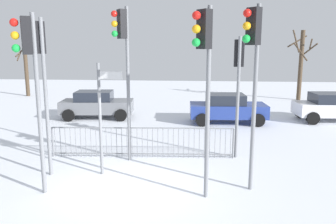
{
  "coord_description": "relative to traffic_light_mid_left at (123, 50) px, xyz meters",
  "views": [
    {
      "loc": [
        1.92,
        -8.66,
        3.79
      ],
      "look_at": [
        0.85,
        2.94,
        1.55
      ],
      "focal_mm": 36.2,
      "sensor_mm": 36.0,
      "label": 1
    }
  ],
  "objects": [
    {
      "name": "traffic_light_mid_left",
      "position": [
        0.0,
        0.0,
        0.0
      ],
      "size": [
        0.5,
        0.44,
        5.05
      ],
      "rotation": [
        0.0,
        0.0,
        2.17
      ],
      "color": "slate",
      "rests_on": "ground"
    },
    {
      "name": "ground_plane",
      "position": [
        0.51,
        -2.14,
        -3.69
      ],
      "size": [
        60.0,
        60.0,
        0.0
      ],
      "primitive_type": "plane",
      "color": "white"
    },
    {
      "name": "bare_tree_left",
      "position": [
        -11.0,
        14.57,
        -1.27
      ],
      "size": [
        1.67,
        1.49,
        4.68
      ],
      "color": "#473828",
      "rests_on": "ground"
    },
    {
      "name": "car_blue_mid",
      "position": [
        3.86,
        6.27,
        -2.92
      ],
      "size": [
        3.89,
        2.11,
        1.47
      ],
      "rotation": [
        0.0,
        0.0,
        0.06
      ],
      "color": "navy",
      "rests_on": "ground"
    },
    {
      "name": "traffic_light_foreground_left",
      "position": [
        -2.11,
        -1.39,
        -0.32
      ],
      "size": [
        0.52,
        0.42,
        4.61
      ],
      "rotation": [
        0.0,
        0.0,
        1.05
      ],
      "color": "slate",
      "rests_on": "ground"
    },
    {
      "name": "traffic_light_foreground_right",
      "position": [
        2.54,
        -2.68,
        -0.22
      ],
      "size": [
        0.47,
        0.46,
        4.74
      ],
      "rotation": [
        0.0,
        0.0,
        2.31
      ],
      "color": "slate",
      "rests_on": "ground"
    },
    {
      "name": "traffic_light_mid_right",
      "position": [
        3.75,
        -2.09,
        -0.15
      ],
      "size": [
        0.48,
        0.46,
        4.84
      ],
      "rotation": [
        0.0,
        0.0,
        2.29
      ],
      "color": "slate",
      "rests_on": "ground"
    },
    {
      "name": "traffic_light_rear_right",
      "position": [
        3.75,
        0.88,
        -0.65
      ],
      "size": [
        0.32,
        0.57,
        4.14
      ],
      "rotation": [
        0.0,
        0.0,
        6.26
      ],
      "color": "slate",
      "rests_on": "ground"
    },
    {
      "name": "pedestrian_guard_railing",
      "position": [
        0.5,
        0.41,
        -3.14
      ],
      "size": [
        6.34,
        0.46,
        1.07
      ],
      "rotation": [
        0.0,
        0.0,
        0.06
      ],
      "color": "slate",
      "rests_on": "ground"
    },
    {
      "name": "car_white_near",
      "position": [
        9.34,
        7.15,
        -2.92
      ],
      "size": [
        3.9,
        2.13,
        1.47
      ],
      "rotation": [
        0.0,
        0.0,
        0.06
      ],
      "color": "silver",
      "rests_on": "ground"
    },
    {
      "name": "car_grey_far",
      "position": [
        -3.07,
        6.8,
        -2.92
      ],
      "size": [
        3.97,
        2.29,
        1.47
      ],
      "rotation": [
        0.0,
        0.0,
        0.11
      ],
      "color": "slate",
      "rests_on": "ground"
    },
    {
      "name": "direction_sign_post",
      "position": [
        -0.41,
        -1.28,
        -1.82
      ],
      "size": [
        0.78,
        0.22,
        3.35
      ],
      "rotation": [
        0.0,
        0.0,
        -0.21
      ],
      "color": "slate",
      "rests_on": "ground"
    },
    {
      "name": "traffic_light_rear_left",
      "position": [
        -1.72,
        -2.79,
        -0.31
      ],
      "size": [
        0.51,
        0.42,
        4.61
      ],
      "rotation": [
        0.0,
        0.0,
        2.1
      ],
      "color": "slate",
      "rests_on": "ground"
    },
    {
      "name": "bare_tree_centre",
      "position": [
        9.69,
        14.5,
        -0.97
      ],
      "size": [
        1.94,
        1.75,
        5.01
      ],
      "color": "#473828",
      "rests_on": "ground"
    }
  ]
}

